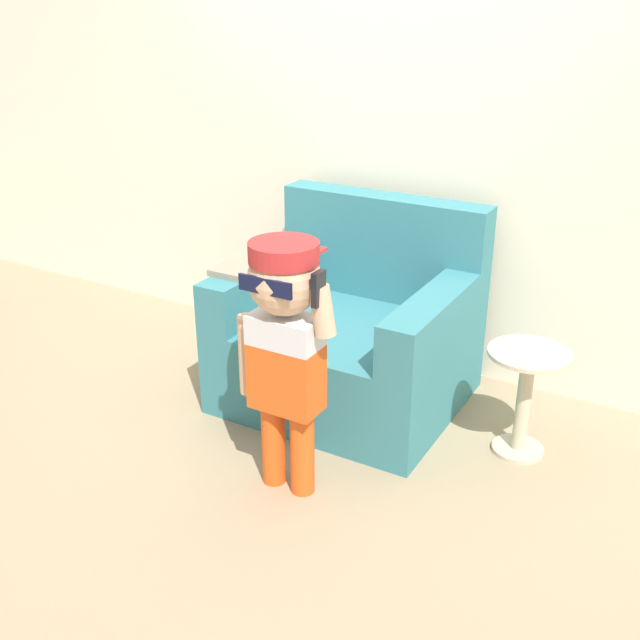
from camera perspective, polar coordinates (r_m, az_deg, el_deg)
ground_plane at (r=3.88m, az=0.21°, el=-5.60°), size 10.00×10.00×0.00m
wall_back at (r=3.97m, az=4.79°, el=14.98°), size 10.00×0.05×2.60m
armchair at (r=3.73m, az=2.41°, el=-1.17°), size 1.12×0.96×0.97m
person_child at (r=2.86m, az=-2.70°, el=-0.85°), size 0.44×0.33×1.07m
side_table at (r=3.39m, az=15.33°, el=-5.34°), size 0.36×0.36×0.50m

